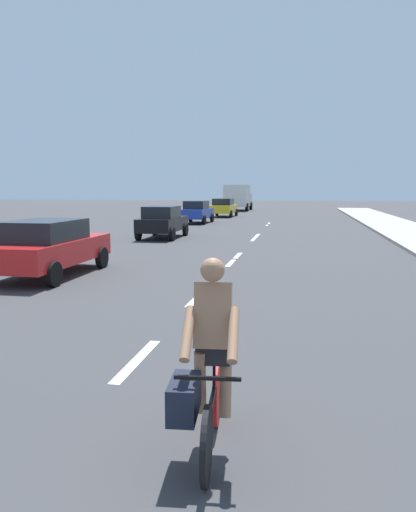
# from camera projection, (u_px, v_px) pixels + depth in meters

# --- Properties ---
(ground_plane) EXTENTS (160.00, 160.00, 0.00)m
(ground_plane) POSITION_uv_depth(u_px,v_px,m) (241.00, 252.00, 18.96)
(ground_plane) COLOR #38383A
(lane_stripe_2) EXTENTS (0.16, 1.80, 0.01)m
(lane_stripe_2) POSITION_uv_depth(u_px,v_px,m) (137.00, 360.00, 7.04)
(lane_stripe_2) COLOR white
(lane_stripe_2) RESTS_ON ground
(lane_stripe_3) EXTENTS (0.16, 1.80, 0.01)m
(lane_stripe_3) POSITION_uv_depth(u_px,v_px,m) (197.00, 298.00, 11.05)
(lane_stripe_3) COLOR white
(lane_stripe_3) RESTS_ON ground
(lane_stripe_4) EXTENTS (0.16, 1.80, 0.01)m
(lane_stripe_4) POSITION_uv_depth(u_px,v_px,m) (231.00, 262.00, 16.33)
(lane_stripe_4) COLOR white
(lane_stripe_4) RESTS_ON ground
(lane_stripe_5) EXTENTS (0.16, 1.80, 0.01)m
(lane_stripe_5) POSITION_uv_depth(u_px,v_px,m) (237.00, 256.00, 17.86)
(lane_stripe_5) COLOR white
(lane_stripe_5) RESTS_ON ground
(lane_stripe_6) EXTENTS (0.16, 1.80, 0.01)m
(lane_stripe_6) POSITION_uv_depth(u_px,v_px,m) (254.00, 239.00, 23.80)
(lane_stripe_6) COLOR white
(lane_stripe_6) RESTS_ON ground
(lane_stripe_7) EXTENTS (0.16, 1.80, 0.01)m
(lane_stripe_7) POSITION_uv_depth(u_px,v_px,m) (257.00, 235.00, 25.65)
(lane_stripe_7) COLOR white
(lane_stripe_7) RESTS_ON ground
(lane_stripe_8) EXTENTS (0.16, 1.80, 0.01)m
(lane_stripe_8) POSITION_uv_depth(u_px,v_px,m) (269.00, 224.00, 34.21)
(lane_stripe_8) COLOR white
(lane_stripe_8) RESTS_ON ground
(lane_stripe_9) EXTENTS (0.16, 1.80, 0.01)m
(lane_stripe_9) POSITION_uv_depth(u_px,v_px,m) (268.00, 225.00, 33.14)
(lane_stripe_9) COLOR white
(lane_stripe_9) RESTS_ON ground
(cyclist) EXTENTS (0.66, 1.71, 1.82)m
(cyclist) POSITION_uv_depth(u_px,v_px,m) (207.00, 366.00, 4.49)
(cyclist) COLOR black
(cyclist) RESTS_ON ground
(parked_car_red) EXTENTS (2.06, 4.47, 1.57)m
(parked_car_red) POSITION_uv_depth(u_px,v_px,m) (47.00, 246.00, 13.74)
(parked_car_red) COLOR red
(parked_car_red) RESTS_ON ground
(parked_car_black) EXTENTS (1.83, 3.92, 1.57)m
(parked_car_black) POSITION_uv_depth(u_px,v_px,m) (163.00, 221.00, 24.27)
(parked_car_black) COLOR black
(parked_car_black) RESTS_ON ground
(parked_car_blue) EXTENTS (1.89, 3.89, 1.57)m
(parked_car_blue) POSITION_uv_depth(u_px,v_px,m) (197.00, 211.00, 34.62)
(parked_car_blue) COLOR #1E389E
(parked_car_blue) RESTS_ON ground
(parked_car_yellow) EXTENTS (2.03, 4.23, 1.57)m
(parked_car_yellow) POSITION_uv_depth(u_px,v_px,m) (224.00, 207.00, 42.46)
(parked_car_yellow) COLOR gold
(parked_car_yellow) RESTS_ON ground
(delivery_truck) EXTENTS (2.71, 6.26, 2.80)m
(delivery_truck) POSITION_uv_depth(u_px,v_px,m) (238.00, 197.00, 54.23)
(delivery_truck) COLOR beige
(delivery_truck) RESTS_ON ground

